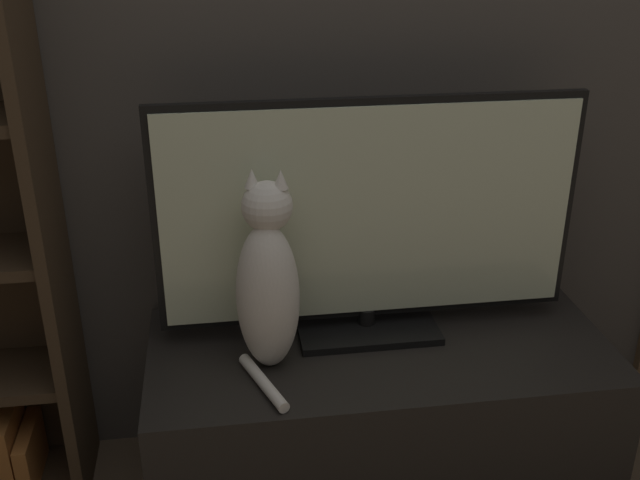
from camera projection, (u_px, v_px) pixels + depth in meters
tv_stand at (377, 416)px, 2.05m from camera, size 1.20×0.55×0.46m
tv at (369, 221)px, 1.90m from camera, size 1.08×0.22×0.63m
cat at (268, 283)px, 1.79m from camera, size 0.18×0.31×0.51m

